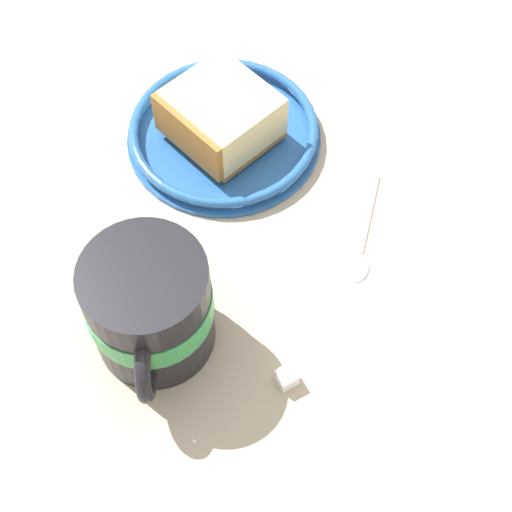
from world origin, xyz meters
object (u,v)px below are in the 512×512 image
(small_plate, at_px, (224,132))
(tea_mug, at_px, (149,307))
(teaspoon, at_px, (362,249))
(cake_slice, at_px, (221,116))
(sugar_cube, at_px, (287,378))

(small_plate, xyz_separation_m, tea_mug, (0.20, 0.05, 0.04))
(teaspoon, bearing_deg, tea_mug, -36.91)
(cake_slice, xyz_separation_m, sugar_cube, (0.19, 0.16, -0.03))
(tea_mug, height_order, teaspoon, tea_mug)
(small_plate, bearing_deg, tea_mug, 14.16)
(teaspoon, distance_m, sugar_cube, 0.14)
(teaspoon, bearing_deg, cake_slice, -107.12)
(cake_slice, bearing_deg, tea_mug, 14.56)
(cake_slice, relative_size, teaspoon, 0.96)
(small_plate, height_order, cake_slice, cake_slice)
(teaspoon, bearing_deg, sugar_cube, -1.53)
(tea_mug, distance_m, sugar_cube, 0.12)
(sugar_cube, bearing_deg, small_plate, -139.67)
(small_plate, relative_size, teaspoon, 1.59)
(teaspoon, bearing_deg, small_plate, -107.99)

